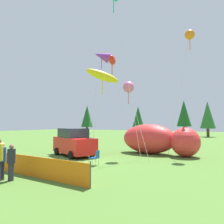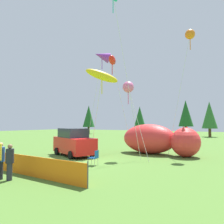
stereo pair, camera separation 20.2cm
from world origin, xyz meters
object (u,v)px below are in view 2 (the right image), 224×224
object	(u,v)px
inflatable_cat	(157,140)
kite_teal_diamond	(114,0)
folding_chair	(95,157)
spectator_in_blue_shirt	(0,159)
kite_orange_flower	(190,35)
kite_red_lizard	(112,61)
parked_car	(74,142)
spectator_in_white_shirt	(10,161)
kite_pink_octopus	(128,87)
kite_purple_delta	(102,56)
kite_yellow_hero	(102,76)

from	to	relation	value
inflatable_cat	kite_teal_diamond	world-z (taller)	kite_teal_diamond
folding_chair	spectator_in_blue_shirt	bearing A→B (deg)	61.12
spectator_in_blue_shirt	kite_orange_flower	size ratio (longest dim) A/B	0.16
inflatable_cat	folding_chair	bearing A→B (deg)	-96.63
spectator_in_blue_shirt	kite_red_lizard	xyz separation A→B (m)	(-0.47, 10.47, 7.24)
folding_chair	kite_red_lizard	world-z (taller)	kite_red_lizard
parked_car	spectator_in_white_shirt	distance (m)	7.62
spectator_in_blue_shirt	kite_pink_octopus	xyz separation A→B (m)	(2.09, 8.64, 4.36)
kite_red_lizard	kite_purple_delta	bearing A→B (deg)	149.30
spectator_in_white_shirt	kite_orange_flower	distance (m)	16.38
parked_car	kite_teal_diamond	world-z (taller)	kite_teal_diamond
kite_pink_octopus	kite_yellow_hero	bearing A→B (deg)	-120.60
inflatable_cat	kite_pink_octopus	world-z (taller)	kite_pink_octopus
kite_red_lizard	inflatable_cat	bearing A→B (deg)	16.82
kite_teal_diamond	kite_red_lizard	xyz separation A→B (m)	(-2.18, 3.31, -3.31)
spectator_in_white_shirt	kite_red_lizard	size ratio (longest dim) A/B	0.19
inflatable_cat	kite_teal_diamond	size ratio (longest dim) A/B	0.56
kite_purple_delta	kite_red_lizard	bearing A→B (deg)	-30.70
inflatable_cat	spectator_in_blue_shirt	size ratio (longest dim) A/B	4.02
parked_car	spectator_in_white_shirt	size ratio (longest dim) A/B	2.86
spectator_in_white_shirt	kite_teal_diamond	distance (m)	12.76
kite_purple_delta	kite_red_lizard	distance (m)	2.42
parked_car	inflatable_cat	xyz separation A→B (m)	(5.30, 4.29, 0.10)
kite_orange_flower	kite_yellow_hero	bearing A→B (deg)	-128.66
parked_car	kite_pink_octopus	size ratio (longest dim) A/B	0.81
inflatable_cat	kite_red_lizard	distance (m)	8.00
spectator_in_blue_shirt	kite_yellow_hero	xyz separation A→B (m)	(0.97, 6.76, 4.99)
spectator_in_white_shirt	kite_yellow_hero	world-z (taller)	kite_yellow_hero
folding_chair	kite_teal_diamond	bearing A→B (deg)	-99.51
kite_red_lizard	kite_pink_octopus	bearing A→B (deg)	-35.50
kite_yellow_hero	kite_red_lizard	bearing A→B (deg)	111.32
kite_pink_octopus	kite_red_lizard	world-z (taller)	kite_red_lizard
spectator_in_white_shirt	kite_orange_flower	xyz separation A→B (m)	(5.24, 12.61, 9.05)
folding_chair	kite_orange_flower	bearing A→B (deg)	-127.01
kite_teal_diamond	kite_orange_flower	world-z (taller)	kite_teal_diamond
spectator_in_white_shirt	kite_yellow_hero	bearing A→B (deg)	86.04
kite_purple_delta	parked_car	bearing A→B (deg)	-86.33
kite_yellow_hero	kite_purple_delta	bearing A→B (deg)	124.64
inflatable_cat	spectator_in_white_shirt	bearing A→B (deg)	-97.22
parked_car	kite_yellow_hero	bearing A→B (deg)	12.40
kite_purple_delta	kite_orange_flower	world-z (taller)	kite_orange_flower
spectator_in_white_shirt	kite_pink_octopus	size ratio (longest dim) A/B	0.28
parked_car	folding_chair	world-z (taller)	parked_car
kite_pink_octopus	kite_yellow_hero	xyz separation A→B (m)	(-1.11, -1.88, 0.63)
kite_purple_delta	kite_yellow_hero	size ratio (longest dim) A/B	1.49
inflatable_cat	kite_purple_delta	xyz separation A→B (m)	(-5.58, 0.01, 8.02)
spectator_in_white_shirt	kite_teal_diamond	xyz separation A→B (m)	(1.19, 7.03, 10.59)
kite_teal_diamond	kite_purple_delta	distance (m)	6.45
kite_teal_diamond	kite_red_lizard	size ratio (longest dim) A/B	1.40
kite_teal_diamond	kite_purple_delta	bearing A→B (deg)	132.62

